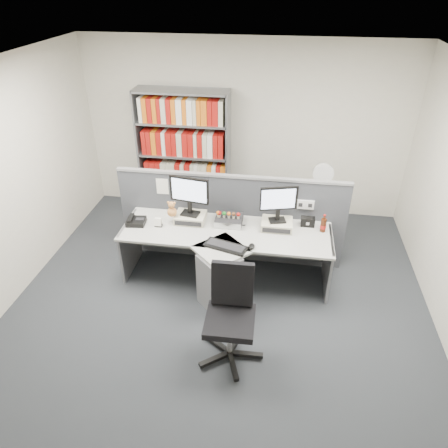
% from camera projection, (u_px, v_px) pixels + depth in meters
% --- Properties ---
extents(ground, '(5.50, 5.50, 0.00)m').
position_uv_depth(ground, '(216.00, 320.00, 4.81)').
color(ground, '#33363C').
rests_on(ground, ground).
extents(room_shell, '(5.04, 5.54, 2.72)m').
position_uv_depth(room_shell, '(214.00, 181.00, 3.86)').
color(room_shell, silver).
rests_on(room_shell, ground).
extents(partition, '(3.00, 0.08, 1.27)m').
position_uv_depth(partition, '(231.00, 218.00, 5.52)').
color(partition, '#41434A').
rests_on(partition, ground).
extents(desk, '(2.60, 1.20, 0.72)m').
position_uv_depth(desk, '(223.00, 258.00, 5.07)').
color(desk, '#ADADA7').
rests_on(desk, ground).
extents(monitor_riser_left, '(0.38, 0.31, 0.10)m').
position_uv_depth(monitor_riser_left, '(190.00, 218.00, 5.29)').
color(monitor_riser_left, beige).
rests_on(monitor_riser_left, desk).
extents(monitor_riser_right, '(0.38, 0.31, 0.10)m').
position_uv_depth(monitor_riser_right, '(277.00, 224.00, 5.14)').
color(monitor_riser_right, beige).
rests_on(monitor_riser_right, desk).
extents(monitor_left, '(0.50, 0.19, 0.51)m').
position_uv_depth(monitor_left, '(189.00, 193.00, 5.10)').
color(monitor_left, black).
rests_on(monitor_left, monitor_riser_left).
extents(monitor_right, '(0.45, 0.19, 0.47)m').
position_uv_depth(monitor_right, '(279.00, 201.00, 4.97)').
color(monitor_right, black).
rests_on(monitor_right, monitor_riser_right).
extents(desktop_pc, '(0.34, 0.30, 0.09)m').
position_uv_depth(desktop_pc, '(229.00, 220.00, 5.24)').
color(desktop_pc, black).
rests_on(desktop_pc, desk).
extents(figurines, '(0.31, 0.05, 0.09)m').
position_uv_depth(figurines, '(227.00, 214.00, 5.18)').
color(figurines, beige).
rests_on(figurines, desktop_pc).
extents(keyboard, '(0.54, 0.33, 0.03)m').
position_uv_depth(keyboard, '(226.00, 246.00, 4.80)').
color(keyboard, black).
rests_on(keyboard, desk).
extents(mouse, '(0.07, 0.11, 0.04)m').
position_uv_depth(mouse, '(252.00, 246.00, 4.79)').
color(mouse, black).
rests_on(mouse, desk).
extents(desk_phone, '(0.25, 0.23, 0.10)m').
position_uv_depth(desk_phone, '(136.00, 221.00, 5.24)').
color(desk_phone, black).
rests_on(desk_phone, desk).
extents(desk_calendar, '(0.09, 0.07, 0.11)m').
position_uv_depth(desk_calendar, '(158.00, 223.00, 5.18)').
color(desk_calendar, black).
rests_on(desk_calendar, desk).
extents(plush_toy, '(0.12, 0.12, 0.21)m').
position_uv_depth(plush_toy, '(172.00, 210.00, 5.17)').
color(plush_toy, '#C17E40').
rests_on(plush_toy, monitor_riser_left).
extents(speaker, '(0.18, 0.10, 0.12)m').
position_uv_depth(speaker, '(308.00, 222.00, 5.19)').
color(speaker, black).
rests_on(speaker, desk).
extents(cola_bottle, '(0.07, 0.07, 0.23)m').
position_uv_depth(cola_bottle, '(323.00, 225.00, 5.06)').
color(cola_bottle, '#3F190A').
rests_on(cola_bottle, desk).
extents(shelving_unit, '(1.41, 0.40, 2.00)m').
position_uv_depth(shelving_unit, '(184.00, 157.00, 6.46)').
color(shelving_unit, slate).
rests_on(shelving_unit, ground).
extents(filing_cabinet, '(0.45, 0.61, 0.70)m').
position_uv_depth(filing_cabinet, '(317.00, 216.00, 6.15)').
color(filing_cabinet, slate).
rests_on(filing_cabinet, ground).
extents(desk_fan, '(0.29, 0.17, 0.49)m').
position_uv_depth(desk_fan, '(323.00, 175.00, 5.80)').
color(desk_fan, white).
rests_on(desk_fan, filing_cabinet).
extents(office_chair, '(0.66, 0.68, 1.03)m').
position_uv_depth(office_chair, '(231.00, 312.00, 4.15)').
color(office_chair, silver).
rests_on(office_chair, ground).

